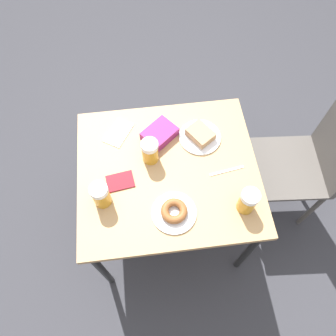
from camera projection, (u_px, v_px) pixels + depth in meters
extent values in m
plane|color=#333338|center=(168.00, 219.00, 2.18)|extent=(8.00, 8.00, 0.00)
cube|color=tan|center=(168.00, 171.00, 1.57)|extent=(0.77, 0.86, 0.03)
cylinder|color=black|center=(99.00, 155.00, 2.02)|extent=(0.04, 0.04, 0.68)
cylinder|color=black|center=(102.00, 269.00, 1.70)|extent=(0.04, 0.04, 0.68)
cylinder|color=black|center=(222.00, 142.00, 2.06)|extent=(0.04, 0.04, 0.68)
cylinder|color=black|center=(248.00, 251.00, 1.74)|extent=(0.04, 0.04, 0.68)
cube|color=#514C47|center=(289.00, 167.00, 1.84)|extent=(0.43, 0.43, 0.02)
cylinder|color=#514C47|center=(245.00, 162.00, 2.13)|extent=(0.03, 0.03, 0.45)
cylinder|color=#514C47|center=(254.00, 212.00, 1.96)|extent=(0.03, 0.03, 0.45)
cylinder|color=#514C47|center=(298.00, 160.00, 2.13)|extent=(0.03, 0.03, 0.45)
cylinder|color=#514C47|center=(311.00, 210.00, 1.97)|extent=(0.03, 0.03, 0.45)
cylinder|color=silver|center=(200.00, 137.00, 1.64)|extent=(0.21, 0.21, 0.01)
cube|color=tan|center=(200.00, 134.00, 1.61)|extent=(0.16, 0.15, 0.04)
cylinder|color=silver|center=(174.00, 213.00, 1.45)|extent=(0.20, 0.20, 0.01)
torus|color=brown|center=(174.00, 211.00, 1.43)|extent=(0.12, 0.12, 0.04)
cylinder|color=#C68C23|center=(247.00, 202.00, 1.42)|extent=(0.08, 0.08, 0.11)
cylinder|color=white|center=(251.00, 196.00, 1.36)|extent=(0.08, 0.08, 0.03)
cylinder|color=#C68C23|center=(150.00, 153.00, 1.54)|extent=(0.08, 0.08, 0.11)
cylinder|color=white|center=(150.00, 145.00, 1.48)|extent=(0.08, 0.08, 0.03)
cylinder|color=#C68C23|center=(101.00, 196.00, 1.43)|extent=(0.08, 0.08, 0.11)
cylinder|color=white|center=(99.00, 190.00, 1.37)|extent=(0.08, 0.08, 0.03)
cube|color=white|center=(118.00, 133.00, 1.65)|extent=(0.18, 0.16, 0.00)
cube|color=silver|center=(227.00, 171.00, 1.55)|extent=(0.04, 0.17, 0.00)
cube|color=maroon|center=(120.00, 181.00, 1.52)|extent=(0.10, 0.14, 0.01)
cube|color=#8C2366|center=(160.00, 134.00, 1.62)|extent=(0.19, 0.20, 0.05)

